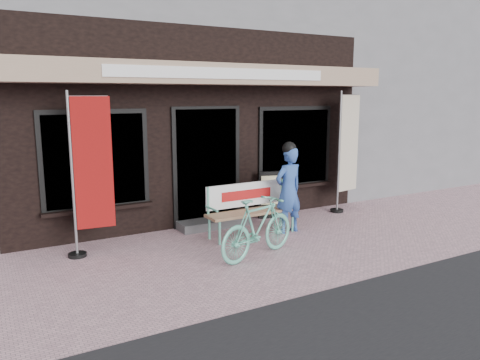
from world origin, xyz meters
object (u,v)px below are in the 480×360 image
bench (249,205)px  nobori_red (90,172)px  nobori_cream (347,150)px  bicycle (258,227)px  menu_stand (270,194)px  person (288,188)px

bench → nobori_red: size_ratio=0.67×
bench → nobori_cream: size_ratio=0.67×
bicycle → menu_stand: menu_stand is taller
menu_stand → person: bearing=-88.2°
nobori_red → menu_stand: 3.64m
bicycle → bench: bearing=-40.7°
bench → person: person is taller
nobori_cream → bench: bearing=-179.0°
bicycle → nobori_cream: (3.12, 1.57, 0.83)m
bench → nobori_red: 2.72m
bench → nobori_cream: (2.63, 0.49, 0.76)m
person → bicycle: 1.46m
nobori_cream → menu_stand: nobori_cream is taller
nobori_cream → menu_stand: size_ratio=2.66×
person → nobori_cream: bearing=13.9°
bicycle → nobori_cream: 3.59m
person → menu_stand: 1.05m
nobori_red → bicycle: bearing=-26.5°
bench → bicycle: bearing=-115.6°
nobori_cream → bicycle: bearing=-162.9°
nobori_red → bench: bearing=0.1°
nobori_red → nobori_cream: bearing=8.1°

